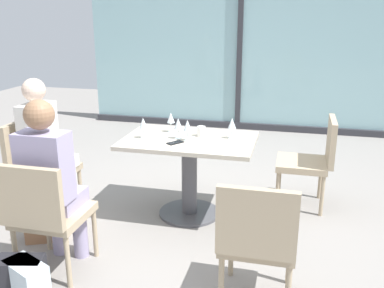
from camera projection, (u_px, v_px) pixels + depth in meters
ground_plane at (189, 214)px, 3.96m from camera, size 12.00×12.00×0.00m
window_wall_backdrop at (240, 52)px, 6.57m from camera, size 4.87×0.10×2.70m
dining_table_main at (189, 161)px, 3.81m from camera, size 1.15×0.78×0.73m
chair_front_left at (45, 211)px, 2.90m from camera, size 0.46×0.50×0.87m
chair_side_end at (37, 163)px, 3.84m from camera, size 0.50×0.46×0.87m
chair_far_right at (313, 157)px, 3.99m from camera, size 0.50×0.46×0.87m
chair_front_right at (258, 236)px, 2.57m from camera, size 0.46×0.50×0.87m
person_front_left at (51, 178)px, 2.94m from camera, size 0.34×0.39×1.26m
person_side_end at (45, 142)px, 3.75m from camera, size 0.39×0.34×1.26m
wine_glass_0 at (171, 118)px, 3.91m from camera, size 0.07×0.07×0.18m
wine_glass_1 at (188, 126)px, 3.65m from camera, size 0.07×0.07×0.18m
wine_glass_2 at (143, 124)px, 3.72m from camera, size 0.07×0.07×0.18m
wine_glass_3 at (178, 124)px, 3.71m from camera, size 0.07×0.07×0.18m
wine_glass_4 at (232, 124)px, 3.71m from camera, size 0.07×0.07×0.18m
coffee_cup at (201, 131)px, 3.81m from camera, size 0.08×0.08×0.09m
cell_phone_on_table at (175, 143)px, 3.61m from camera, size 0.14×0.16×0.01m
handbag_0 at (27, 283)px, 2.72m from camera, size 0.34×0.27×0.28m
handbag_1 at (45, 224)px, 3.48m from camera, size 0.34×0.27×0.28m
handbag_2 at (21, 278)px, 2.77m from camera, size 0.33×0.22×0.28m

